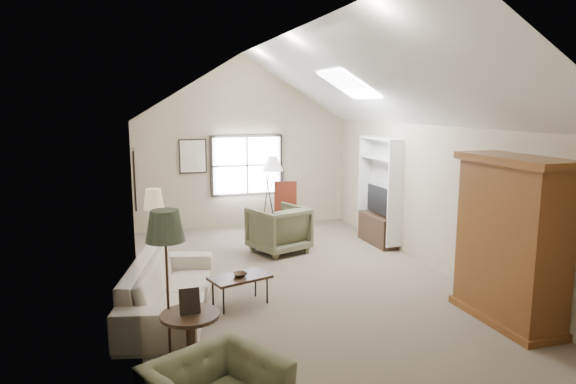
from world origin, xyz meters
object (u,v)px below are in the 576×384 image
object	(u,v)px
armoire	(511,241)
side_table	(191,341)
coffee_table	(240,291)
side_chair	(286,212)
sofa	(170,288)
armchair_far	(278,229)

from	to	relation	value
armoire	side_table	size ratio (longest dim) A/B	3.44
coffee_table	side_table	distance (m)	1.86
armoire	coffee_table	size ratio (longest dim) A/B	2.60
armoire	coffee_table	distance (m)	3.75
armoire	side_chair	xyz separation A→B (m)	(-1.61, 4.82, -0.48)
side_table	side_chair	bearing A→B (deg)	62.22
side_table	coffee_table	bearing A→B (deg)	61.35
sofa	coffee_table	bearing A→B (deg)	-75.36
side_chair	sofa	bearing A→B (deg)	-112.63
sofa	side_chair	world-z (taller)	side_chair
armoire	armchair_far	bearing A→B (deg)	116.34
coffee_table	side_chair	distance (m)	3.66
side_chair	armoire	bearing A→B (deg)	-54.97
armchair_far	side_chair	size ratio (longest dim) A/B	0.80
coffee_table	side_table	xyz separation A→B (m)	(-0.89, -1.63, 0.10)
armchair_far	coffee_table	bearing A→B (deg)	41.45
armoire	side_chair	bearing A→B (deg)	108.45
armchair_far	side_table	size ratio (longest dim) A/B	1.56
side_table	side_chair	size ratio (longest dim) A/B	0.52
sofa	armchair_far	bearing A→B (deg)	-29.61
coffee_table	side_table	size ratio (longest dim) A/B	1.32
armchair_far	coffee_table	xyz separation A→B (m)	(-1.28, -2.45, -0.24)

